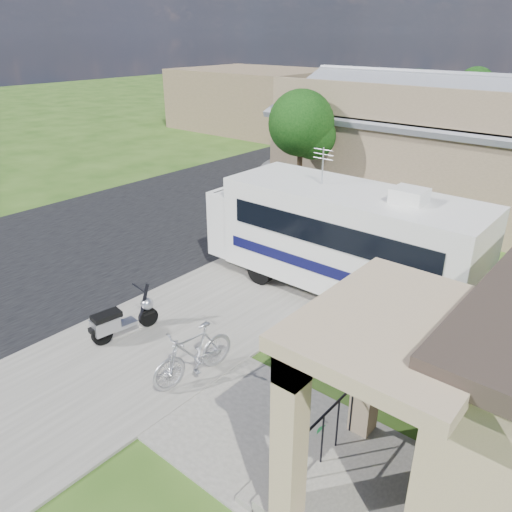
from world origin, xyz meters
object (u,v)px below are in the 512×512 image
Objects in this scene: pickup_truck at (314,163)px; garden_hose at (329,439)px; motorhome at (341,236)px; scooter at (120,320)px; bicycle at (194,356)px; shrub at (467,354)px; van at (374,135)px.

garden_hose is (9.33, -13.39, -0.78)m from pickup_truck.
scooter is (-2.56, -5.13, -1.12)m from motorhome.
garden_hose is at bearing 12.19° from scooter.
bicycle is at bearing 10.03° from scooter.
motorhome reaches higher than scooter.
shrub reaches higher than scooter.
motorhome is 4.41× the size of scooter.
bicycle is (2.35, 0.05, 0.08)m from scooter.
shrub is 1.22× the size of bicycle.
motorhome is 17.73× the size of garden_hose.
bicycle is 22.42m from van.
garden_hose is at bearing 113.94° from pickup_truck.
motorhome reaches higher than garden_hose.
scooter is 0.88× the size of bicycle.
scooter is 2.35m from bicycle.
bicycle is at bearing -75.33° from van.
motorhome reaches higher than shrub.
pickup_truck is 16.33m from garden_hose.
scooter is 0.26× the size of van.
bicycle is 4.59× the size of garden_hose.
van is 23.34m from garden_hose.
shrub is 1.40× the size of scooter.
bicycle is 3.05m from garden_hose.
garden_hose is at bearing 12.76° from bicycle.
pickup_truck reaches higher than garden_hose.
van is at bearing 116.56° from bicycle.
shrub reaches higher than garden_hose.
pickup_truck is (-6.32, 13.65, 0.31)m from bicycle.
scooter is at bearing -176.68° from garden_hose.
motorhome is at bearing 116.39° from pickup_truck.
motorhome is at bearing 72.39° from scooter.
scooter is (-6.70, -2.62, -0.70)m from shrub.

